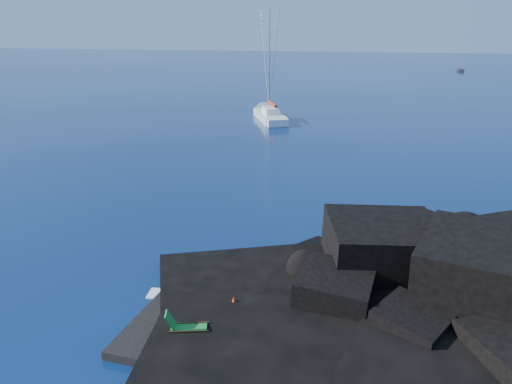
% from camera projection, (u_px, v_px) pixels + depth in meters
% --- Properties ---
extents(ground, '(400.00, 400.00, 0.00)m').
position_uv_depth(ground, '(128.00, 328.00, 19.93)').
color(ground, '#031335').
rests_on(ground, ground).
extents(headland, '(24.00, 24.00, 3.60)m').
position_uv_depth(headland, '(457.00, 323.00, 20.26)').
color(headland, black).
rests_on(headland, ground).
extents(beach, '(9.08, 6.86, 0.70)m').
position_uv_depth(beach, '(240.00, 334.00, 19.55)').
color(beach, black).
rests_on(beach, ground).
extents(surf_foam, '(10.00, 8.00, 0.06)m').
position_uv_depth(surf_foam, '(272.00, 280.00, 23.62)').
color(surf_foam, white).
rests_on(surf_foam, ground).
extents(sailboat, '(7.22, 12.69, 13.23)m').
position_uv_depth(sailboat, '(270.00, 120.00, 62.42)').
color(sailboat, white).
rests_on(sailboat, ground).
extents(deck_chair, '(1.66, 1.05, 1.06)m').
position_uv_depth(deck_chair, '(189.00, 322.00, 18.78)').
color(deck_chair, '#1B7C2C').
rests_on(deck_chair, beach).
extents(towel, '(2.01, 1.60, 0.05)m').
position_uv_depth(towel, '(251.00, 314.00, 20.24)').
color(towel, white).
rests_on(towel, beach).
extents(sunbather, '(1.73, 1.18, 0.24)m').
position_uv_depth(sunbather, '(251.00, 311.00, 20.20)').
color(sunbather, '#E9AC7A').
rests_on(sunbather, towel).
extents(marker_cone, '(0.40, 0.40, 0.51)m').
position_uv_depth(marker_cone, '(234.00, 302.00, 20.68)').
color(marker_cone, '#E5430C').
rests_on(marker_cone, beach).
extents(distant_boat_a, '(1.46, 4.26, 0.56)m').
position_uv_depth(distant_boat_a, '(460.00, 71.00, 124.46)').
color(distant_boat_a, '#25252A').
rests_on(distant_boat_a, ground).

